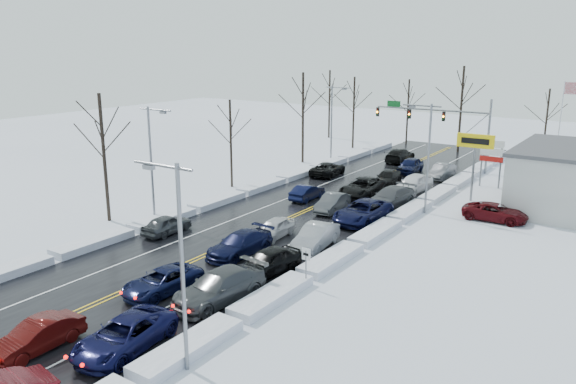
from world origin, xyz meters
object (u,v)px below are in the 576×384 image
Objects in this scene: traffic_signal_mast at (443,120)px; flagpole at (562,121)px; tires_plus_sign at (475,146)px; oncoming_car_0 at (307,199)px.

traffic_signal_mast is 1.33× the size of flagpole.
tires_plus_sign is (7.05, -12.00, -0.49)m from traffic_signal_mast.
tires_plus_sign is 0.60× the size of flagpole.
flagpole is 2.41× the size of oncoming_car_0.
flagpole is at bearing 9.73° from traffic_signal_mast.
flagpole is at bearing 71.56° from tires_plus_sign.
tires_plus_sign is 15.47m from oncoming_car_0.
traffic_signal_mast is 21.29m from oncoming_car_0.
flagpole is (4.67, 14.01, 0.93)m from tires_plus_sign.
traffic_signal_mast is 2.21× the size of tires_plus_sign.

